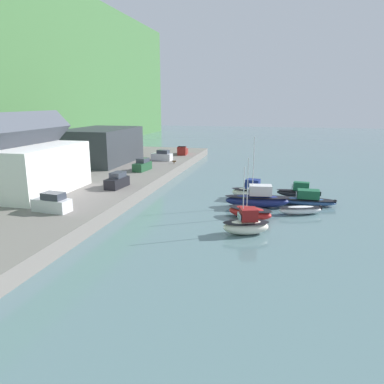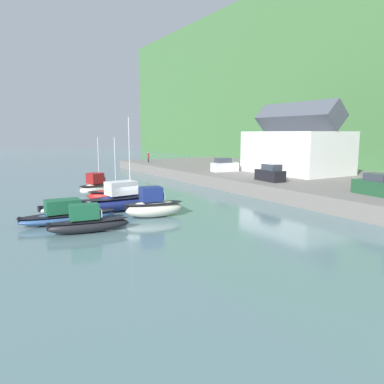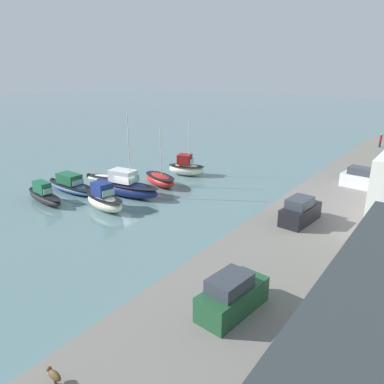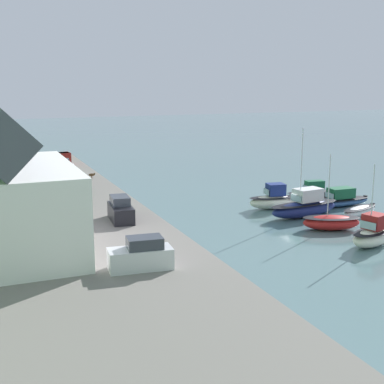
{
  "view_description": "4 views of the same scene",
  "coord_description": "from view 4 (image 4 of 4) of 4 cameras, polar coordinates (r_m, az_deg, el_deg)",
  "views": [
    {
      "loc": [
        -49.05,
        -3.27,
        13.54
      ],
      "look_at": [
        -1.08,
        8.29,
        1.54
      ],
      "focal_mm": 35.0,
      "sensor_mm": 36.0,
      "label": 1
    },
    {
      "loc": [
        34.01,
        -13.66,
        7.67
      ],
      "look_at": [
        -0.49,
        7.03,
        1.33
      ],
      "focal_mm": 35.0,
      "sensor_mm": 36.0,
      "label": 2
    },
    {
      "loc": [
        26.75,
        28.41,
        13.83
      ],
      "look_at": [
        -0.19,
        9.11,
        2.61
      ],
      "focal_mm": 35.0,
      "sensor_mm": 36.0,
      "label": 3
    },
    {
      "loc": [
        -46.31,
        30.8,
        13.9
      ],
      "look_at": [
        3.84,
        10.12,
        2.52
      ],
      "focal_mm": 50.0,
      "sensor_mm": 36.0,
      "label": 4
    }
  ],
  "objects": [
    {
      "name": "parked_car_0",
      "position": [
        47.84,
        -7.62,
        -1.95
      ],
      "size": [
        4.35,
        2.19,
        2.16
      ],
      "rotation": [
        0.0,
        0.0,
        1.48
      ],
      "color": "black",
      "rests_on": "quay_promenade"
    },
    {
      "name": "moored_boat_2",
      "position": [
        56.5,
        11.95,
        -1.5
      ],
      "size": [
        3.41,
        8.6,
        9.23
      ],
      "rotation": [
        0.0,
        0.0,
        0.12
      ],
      "color": "navy",
      "rests_on": "ground_plane"
    },
    {
      "name": "moored_boat_4",
      "position": [
        58.27,
        17.44,
        -1.93
      ],
      "size": [
        3.24,
        5.67,
        1.07
      ],
      "rotation": [
        0.0,
        0.0,
        0.33
      ],
      "color": "white",
      "rests_on": "ground_plane"
    },
    {
      "name": "parked_car_2",
      "position": [
        71.95,
        -14.07,
        2.43
      ],
      "size": [
        2.19,
        4.35,
        2.16
      ],
      "rotation": [
        0.0,
        0.0,
        -0.1
      ],
      "color": "silver",
      "rests_on": "quay_promenade"
    },
    {
      "name": "parked_car_3",
      "position": [
        60.4,
        -12.16,
        0.77
      ],
      "size": [
        4.37,
        2.26,
        2.16
      ],
      "rotation": [
        0.0,
        0.0,
        1.46
      ],
      "color": "#1E4C2D",
      "rests_on": "quay_promenade"
    },
    {
      "name": "moored_boat_5",
      "position": [
        62.21,
        15.34,
        -0.8
      ],
      "size": [
        2.44,
        8.25,
        2.09
      ],
      "rotation": [
        0.0,
        0.0,
        -0.02
      ],
      "color": "#33568E",
      "rests_on": "ground_plane"
    },
    {
      "name": "moored_boat_6",
      "position": [
        64.93,
        12.71,
        -0.08
      ],
      "size": [
        2.27,
        6.47,
        2.26
      ],
      "rotation": [
        0.0,
        0.0,
        -0.12
      ],
      "color": "black",
      "rests_on": "ground_plane"
    },
    {
      "name": "moored_boat_3",
      "position": [
        59.37,
        8.69,
        -0.8
      ],
      "size": [
        2.89,
        5.72,
        2.82
      ],
      "rotation": [
        0.0,
        0.0,
        -0.15
      ],
      "color": "white",
      "rests_on": "ground_plane"
    },
    {
      "name": "moored_boat_0",
      "position": [
        48.14,
        18.68,
        -4.29
      ],
      "size": [
        3.6,
        5.31,
        7.15
      ],
      "rotation": [
        0.0,
        0.0,
        0.31
      ],
      "color": "white",
      "rests_on": "ground_plane"
    },
    {
      "name": "dog_on_quay",
      "position": [
        69.11,
        -10.61,
        1.82
      ],
      "size": [
        0.33,
        0.88,
        0.68
      ],
      "rotation": [
        0.0,
        0.0,
        3.1
      ],
      "color": "brown",
      "rests_on": "quay_promenade"
    },
    {
      "name": "harbor_clubhouse",
      "position": [
        40.58,
        -19.52,
        -0.79
      ],
      "size": [
        14.55,
        9.95,
        10.62
      ],
      "color": "white",
      "rests_on": "quay_promenade"
    },
    {
      "name": "quay_promenade",
      "position": [
        48.16,
        -19.29,
        -4.59
      ],
      "size": [
        91.95,
        26.76,
        1.66
      ],
      "color": "slate",
      "rests_on": "ground_plane"
    },
    {
      "name": "moored_boat_1",
      "position": [
        52.23,
        14.63,
        -3.12
      ],
      "size": [
        4.07,
        5.96,
        7.22
      ],
      "rotation": [
        0.0,
        0.0,
        -0.34
      ],
      "color": "red",
      "rests_on": "ground_plane"
    },
    {
      "name": "pickup_truck_0",
      "position": [
        81.37,
        -13.77,
        3.43
      ],
      "size": [
        4.93,
        2.53,
        1.9
      ],
      "rotation": [
        0.0,
        0.0,
        1.7
      ],
      "color": "maroon",
      "rests_on": "quay_promenade"
    },
    {
      "name": "ground_plane",
      "position": [
        57.33,
        10.89,
        -2.41
      ],
      "size": [
        320.0,
        320.0,
        0.0
      ],
      "primitive_type": "plane",
      "color": "slate"
    },
    {
      "name": "parked_car_1",
      "position": [
        35.61,
        -5.44,
        -6.75
      ],
      "size": [
        2.22,
        4.36,
        2.16
      ],
      "rotation": [
        0.0,
        0.0,
        -0.1
      ],
      "color": "silver",
      "rests_on": "quay_promenade"
    }
  ]
}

